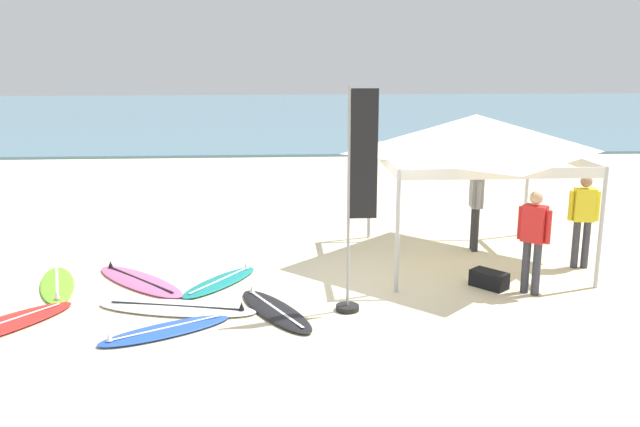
% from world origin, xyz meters
% --- Properties ---
extents(ground_plane, '(80.00, 80.00, 0.00)m').
position_xyz_m(ground_plane, '(0.00, 0.00, 0.00)').
color(ground_plane, beige).
extents(sea, '(80.00, 36.00, 0.10)m').
position_xyz_m(sea, '(0.00, 32.31, 0.05)').
color(sea, '#568499').
rests_on(sea, ground).
extents(canopy_tent, '(3.50, 3.50, 2.75)m').
position_xyz_m(canopy_tent, '(2.44, 1.21, 2.39)').
color(canopy_tent, '#B7B7BC').
rests_on(canopy_tent, ground).
extents(surfboard_teal, '(1.45, 1.81, 0.19)m').
position_xyz_m(surfboard_teal, '(-2.17, 0.11, 0.04)').
color(surfboard_teal, '#19847F').
rests_on(surfboard_teal, ground).
extents(surfboard_blue, '(1.94, 1.41, 0.19)m').
position_xyz_m(surfboard_blue, '(-2.78, -1.92, 0.04)').
color(surfboard_blue, blue).
rests_on(surfboard_blue, ground).
extents(surfboard_lime, '(1.10, 2.05, 0.19)m').
position_xyz_m(surfboard_lime, '(-4.90, 0.14, 0.04)').
color(surfboard_lime, '#7AD12D').
rests_on(surfboard_lime, ground).
extents(surfboard_pink, '(2.04, 2.12, 0.19)m').
position_xyz_m(surfboard_pink, '(-3.56, 0.25, 0.04)').
color(surfboard_pink, pink).
rests_on(surfboard_pink, ground).
extents(surfboard_black, '(1.41, 2.06, 0.19)m').
position_xyz_m(surfboard_black, '(-1.24, -1.26, 0.04)').
color(surfboard_black, black).
rests_on(surfboard_black, ground).
extents(surfboard_white, '(2.58, 1.21, 0.19)m').
position_xyz_m(surfboard_white, '(-2.73, -1.06, 0.04)').
color(surfboard_white, white).
rests_on(surfboard_white, ground).
extents(person_yellow, '(0.54, 0.27, 1.71)m').
position_xyz_m(person_yellow, '(4.32, 0.59, 0.99)').
color(person_yellow, '#383842').
rests_on(person_yellow, ground).
extents(person_red, '(0.43, 0.41, 1.71)m').
position_xyz_m(person_red, '(2.92, -0.69, 0.99)').
color(person_red, '#383842').
rests_on(person_red, ground).
extents(person_grey, '(0.25, 0.55, 1.71)m').
position_xyz_m(person_grey, '(2.72, 1.83, 0.99)').
color(person_grey, '#2D2D33').
rests_on(person_grey, ground).
extents(banner_flag, '(0.60, 0.36, 3.40)m').
position_xyz_m(banner_flag, '(-0.02, -1.24, 1.57)').
color(banner_flag, '#99999E').
rests_on(banner_flag, ground).
extents(gear_bag_near_tent, '(0.64, 0.66, 0.28)m').
position_xyz_m(gear_bag_near_tent, '(2.35, -0.35, 0.14)').
color(gear_bag_near_tent, black).
rests_on(gear_bag_near_tent, ground).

